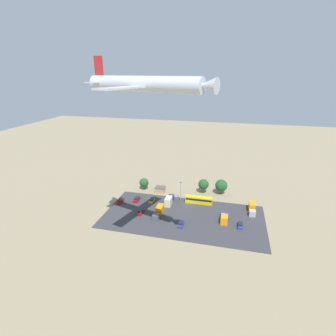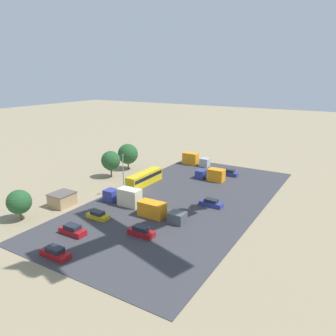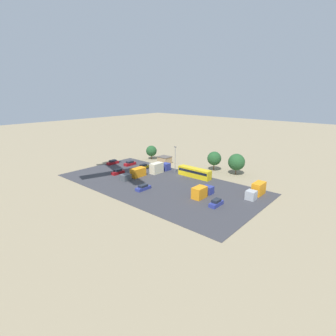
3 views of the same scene
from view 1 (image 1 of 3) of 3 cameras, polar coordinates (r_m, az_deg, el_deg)
name	(u,v)px [view 1 (image 1 of 3)]	position (r m, az deg, el deg)	size (l,w,h in m)	color
ground_plane	(188,204)	(113.99, 4.33, -7.81)	(400.00, 400.00, 0.00)	gray
parking_lot_surface	(183,216)	(104.70, 3.31, -10.49)	(62.13, 31.67, 0.08)	#38383D
shed_building	(160,190)	(123.65, -1.69, -4.71)	(4.61, 4.12, 2.69)	tan
bus	(199,200)	(114.25, 6.74, -6.87)	(11.60, 2.59, 3.01)	gold
parked_car_0	(152,200)	(115.29, -3.59, -7.07)	(1.75, 4.26, 1.41)	gold
parked_car_1	(141,212)	(106.78, -5.97, -9.46)	(1.78, 4.51, 1.65)	maroon
parked_car_2	(137,199)	(116.71, -6.83, -6.78)	(1.93, 4.65, 1.62)	maroon
parked_car_3	(240,225)	(101.33, 15.44, -11.92)	(1.75, 4.27, 1.66)	navy
parked_car_4	(120,201)	(116.35, -10.31, -7.07)	(1.81, 4.68, 1.59)	maroon
parked_car_5	(181,224)	(98.88, 2.80, -12.04)	(1.85, 4.60, 1.48)	navy
parked_truck_0	(224,218)	(102.93, 12.15, -10.62)	(2.58, 7.19, 3.00)	navy
parked_truck_1	(159,211)	(105.47, -2.03, -9.38)	(2.53, 9.24, 2.81)	#4C5156
parked_truck_2	(169,200)	(112.98, 0.26, -7.05)	(2.50, 8.33, 3.52)	navy
parked_truck_3	(252,208)	(112.14, 17.82, -8.37)	(2.38, 7.94, 3.37)	#ADB2B7
tree_near_shed	(144,183)	(126.29, -5.25, -3.21)	(4.39, 4.39, 5.63)	brown
tree_apron_mid	(204,184)	(122.76, 7.74, -3.54)	(4.84, 4.84, 6.80)	brown
tree_apron_far	(221,185)	(123.09, 11.52, -3.75)	(5.55, 5.55, 7.09)	brown
light_pole_lot_centre	(181,191)	(113.73, 2.76, -5.01)	(0.90, 0.28, 9.02)	gray
airplane	(147,84)	(62.62, -4.63, 17.74)	(32.86, 27.26, 8.14)	silver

